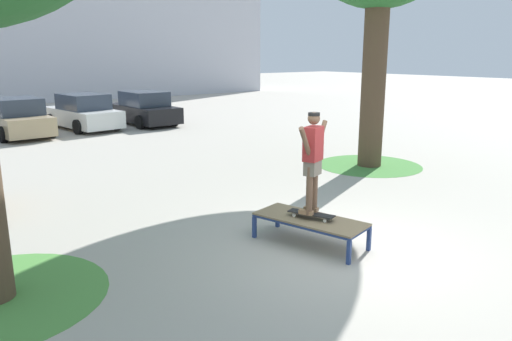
{
  "coord_description": "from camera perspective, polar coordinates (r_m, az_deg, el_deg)",
  "views": [
    {
      "loc": [
        -5.76,
        -5.06,
        3.16
      ],
      "look_at": [
        -0.28,
        2.1,
        1.0
      ],
      "focal_mm": 34.36,
      "sensor_mm": 36.0,
      "label": 1
    }
  ],
  "objects": [
    {
      "name": "grass_patch_near_right",
      "position": [
        14.57,
        13.02,
        0.6
      ],
      "size": [
        2.99,
        2.99,
        0.01
      ],
      "primitive_type": "cylinder",
      "color": "#47893D",
      "rests_on": "ground"
    },
    {
      "name": "skateboard",
      "position": [
        8.3,
        6.45,
        -5.05
      ],
      "size": [
        0.48,
        0.82,
        0.09
      ],
      "color": "black",
      "rests_on": "skate_box"
    },
    {
      "name": "car_black",
      "position": [
        23.07,
        -12.95,
        6.98
      ],
      "size": [
        2.06,
        4.27,
        1.5
      ],
      "color": "black",
      "rests_on": "ground"
    },
    {
      "name": "skate_box",
      "position": [
        8.35,
        6.31,
        -5.82
      ],
      "size": [
        1.21,
        2.03,
        0.46
      ],
      "color": "navy",
      "rests_on": "ground"
    },
    {
      "name": "car_white",
      "position": [
        22.36,
        -19.5,
        6.35
      ],
      "size": [
        2.31,
        4.38,
        1.5
      ],
      "color": "silver",
      "rests_on": "ground"
    },
    {
      "name": "car_tan",
      "position": [
        21.39,
        -26.07,
        5.47
      ],
      "size": [
        2.09,
        4.28,
        1.5
      ],
      "color": "tan",
      "rests_on": "ground"
    },
    {
      "name": "ground_plane",
      "position": [
        8.29,
        10.54,
        -9.17
      ],
      "size": [
        120.0,
        120.0,
        0.0
      ],
      "primitive_type": "plane",
      "color": "#B2AA9E"
    },
    {
      "name": "skater",
      "position": [
        8.04,
        6.62,
        1.69
      ],
      "size": [
        0.96,
        0.44,
        1.69
      ],
      "color": "brown",
      "rests_on": "skateboard"
    }
  ]
}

